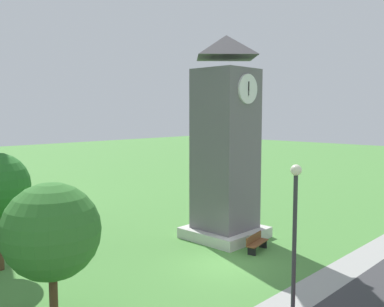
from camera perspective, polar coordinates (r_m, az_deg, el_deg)
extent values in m
plane|color=#4C893D|center=(21.13, 4.60, -14.67)|extent=(160.00, 160.00, 0.00)
cube|color=#9E9E99|center=(18.88, 15.38, -17.37)|extent=(120.00, 1.60, 0.01)
cube|color=slate|center=(24.49, 4.50, -0.17)|extent=(2.94, 2.94, 9.73)
cube|color=beige|center=(25.35, 4.42, -10.48)|extent=(3.96, 3.96, 0.60)
pyramid|color=#555155|center=(24.65, 4.61, 14.12)|extent=(3.23, 3.23, 1.25)
cylinder|color=white|center=(23.46, 7.48, 8.59)|extent=(1.61, 0.12, 1.61)
cylinder|color=white|center=(25.60, 6.75, 8.34)|extent=(0.12, 1.61, 1.61)
cube|color=black|center=(23.43, 7.63, 8.95)|extent=(0.08, 0.04, 0.48)
cube|color=black|center=(23.42, 7.64, 8.60)|extent=(0.06, 0.05, 0.73)
cube|color=brown|center=(23.07, 8.78, -11.78)|extent=(1.86, 0.82, 0.06)
cube|color=brown|center=(23.09, 8.28, -11.16)|extent=(1.78, 0.40, 0.40)
cube|color=black|center=(22.51, 8.01, -12.81)|extent=(0.16, 0.44, 0.45)
cube|color=black|center=(23.77, 9.50, -11.83)|extent=(0.16, 0.44, 0.45)
cylinder|color=#333338|center=(14.54, 13.52, -13.26)|extent=(0.14, 0.14, 5.28)
sphere|color=#F2EFCC|center=(13.90, 13.78, -2.17)|extent=(0.36, 0.36, 0.36)
cylinder|color=#513823|center=(16.28, -18.08, -17.39)|extent=(0.30, 0.30, 2.04)
sphere|color=#32732B|center=(15.56, -18.33, -9.88)|extent=(3.39, 3.39, 3.39)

